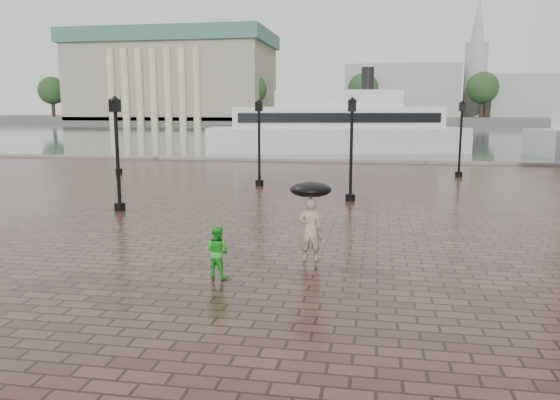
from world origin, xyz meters
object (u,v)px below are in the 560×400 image
ferry_near (336,127)px  street_lamps (265,142)px  adult_pedestrian (310,229)px  child_pedestrian (217,252)px

ferry_near → street_lamps: bearing=-106.0°
adult_pedestrian → child_pedestrian: size_ratio=1.34×
adult_pedestrian → ferry_near: (-2.19, 37.85, 1.52)m
adult_pedestrian → ferry_near: 37.94m
ferry_near → adult_pedestrian: bearing=-98.4°
street_lamps → adult_pedestrian: (4.03, -13.59, -1.48)m
adult_pedestrian → ferry_near: ferry_near is taller
street_lamps → ferry_near: (1.84, 24.26, 0.04)m
street_lamps → adult_pedestrian: 14.25m
child_pedestrian → ferry_near: size_ratio=0.05×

